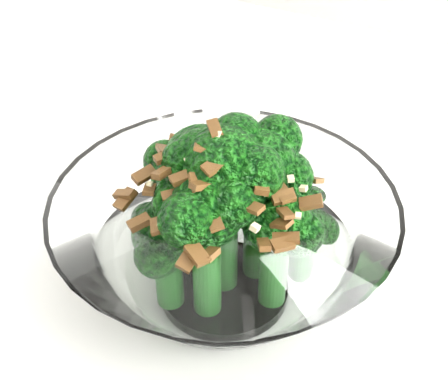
% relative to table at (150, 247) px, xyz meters
% --- Properties ---
extents(table, '(1.23, 0.85, 0.75)m').
position_rel_table_xyz_m(table, '(0.00, 0.00, 0.00)').
color(table, white).
rests_on(table, ground).
extents(broccoli_dish, '(0.23, 0.23, 0.15)m').
position_rel_table_xyz_m(broccoli_dish, '(0.11, -0.08, 0.12)').
color(broccoli_dish, white).
rests_on(broccoli_dish, table).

